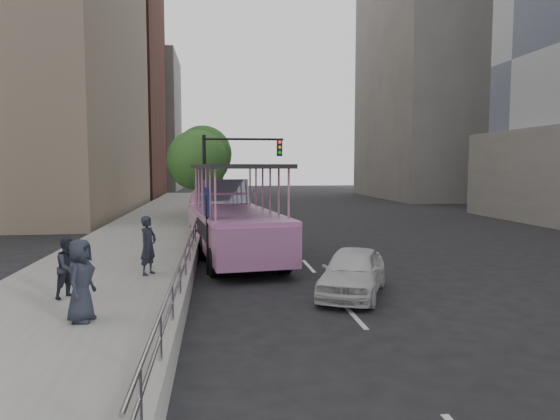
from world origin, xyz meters
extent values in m
plane|color=black|center=(0.00, 0.00, 0.00)|extent=(160.00, 160.00, 0.00)
cube|color=gray|center=(-5.75, 10.00, 0.15)|extent=(5.50, 80.00, 0.30)
cube|color=gray|center=(-3.12, 2.00, 0.48)|extent=(0.24, 30.00, 0.36)
cylinder|color=#A9AAAE|center=(-3.12, -8.00, 1.01)|extent=(0.07, 0.07, 0.70)
cylinder|color=#A9AAAE|center=(-3.12, -6.00, 1.01)|extent=(0.07, 0.07, 0.70)
cylinder|color=#A9AAAE|center=(-3.12, -4.00, 1.01)|extent=(0.07, 0.07, 0.70)
cylinder|color=#A9AAAE|center=(-3.12, -2.00, 1.01)|extent=(0.07, 0.07, 0.70)
cylinder|color=#A9AAAE|center=(-3.12, 0.00, 1.01)|extent=(0.07, 0.07, 0.70)
cylinder|color=#A9AAAE|center=(-3.12, 2.00, 1.01)|extent=(0.07, 0.07, 0.70)
cylinder|color=#A9AAAE|center=(-3.12, 4.00, 1.01)|extent=(0.07, 0.07, 0.70)
cylinder|color=#A9AAAE|center=(-3.12, 6.00, 1.01)|extent=(0.07, 0.07, 0.70)
cylinder|color=#A9AAAE|center=(-3.12, 8.00, 1.01)|extent=(0.07, 0.07, 0.70)
cylinder|color=#A9AAAE|center=(-3.12, 10.00, 1.01)|extent=(0.07, 0.07, 0.70)
cylinder|color=#A9AAAE|center=(-3.12, 12.00, 1.01)|extent=(0.07, 0.07, 0.70)
cylinder|color=#A9AAAE|center=(-3.12, 2.00, 1.01)|extent=(0.06, 22.00, 0.06)
cylinder|color=#A9AAAE|center=(-3.12, 2.00, 1.34)|extent=(0.06, 22.00, 0.06)
cylinder|color=black|center=(-2.33, 2.69, 0.48)|extent=(0.50, 0.99, 0.95)
cylinder|color=black|center=(-0.02, 3.00, 0.48)|extent=(0.50, 0.99, 0.95)
cylinder|color=black|center=(-2.73, 5.63, 0.48)|extent=(0.50, 0.99, 0.95)
cylinder|color=black|center=(-0.42, 5.95, 0.48)|extent=(0.50, 0.99, 0.95)
cylinder|color=black|center=(-3.12, 8.58, 0.48)|extent=(0.50, 0.99, 0.95)
cylinder|color=black|center=(-0.81, 8.89, 0.48)|extent=(0.50, 0.99, 0.95)
cube|color=#C57CAA|center=(-1.60, 6.00, 1.09)|extent=(3.79, 8.97, 1.32)
cube|color=#C57CAA|center=(-2.28, 11.04, 1.35)|extent=(2.87, 2.58, 1.66)
cylinder|color=#C57CAA|center=(-2.40, 11.93, 1.67)|extent=(2.57, 1.07, 2.49)
cube|color=#AF66A1|center=(-1.00, 1.54, 1.09)|extent=(2.68, 0.72, 1.32)
cube|color=#AF66A1|center=(-1.60, 6.00, 1.81)|extent=(3.96, 9.30, 0.13)
cube|color=#27272A|center=(-1.54, 5.58, 3.59)|extent=(3.72, 7.31, 0.15)
cube|color=gray|center=(-2.03, 9.20, 2.46)|extent=(2.44, 0.54, 1.11)
cube|color=#C57CAA|center=(-2.10, 9.68, 2.14)|extent=(2.45, 1.36, 0.53)
imported|color=silver|center=(1.50, -0.10, 0.66)|extent=(3.02, 4.18, 1.32)
imported|color=#212531|center=(-4.34, 1.89, 1.20)|extent=(0.69, 0.78, 1.79)
imported|color=#212531|center=(-5.96, -0.60, 1.07)|extent=(0.90, 0.95, 1.54)
imported|color=#212531|center=(-5.13, -2.67, 1.19)|extent=(0.72, 0.96, 1.77)
cylinder|color=black|center=(-2.59, 3.00, 1.32)|extent=(0.08, 0.08, 2.63)
cube|color=#0B1650|center=(-2.59, 3.00, 2.42)|extent=(0.18, 0.64, 0.95)
cube|color=silver|center=(-2.56, 3.00, 2.42)|extent=(0.11, 0.41, 0.58)
cylinder|color=black|center=(-2.90, 12.50, 2.60)|extent=(0.18, 0.18, 5.20)
cylinder|color=black|center=(-0.90, 12.50, 5.00)|extent=(4.20, 0.12, 0.12)
cube|color=black|center=(1.00, 12.50, 4.55)|extent=(0.28, 0.22, 0.85)
sphere|color=red|center=(1.00, 12.37, 4.85)|extent=(0.16, 0.16, 0.16)
cylinder|color=#312416|center=(-3.40, 16.00, 1.54)|extent=(0.22, 0.22, 3.08)
sphere|color=#2A6026|center=(-3.40, 16.00, 3.96)|extent=(3.52, 3.52, 3.52)
sphere|color=#2A6026|center=(-3.00, 15.70, 3.41)|extent=(2.42, 2.42, 2.42)
cylinder|color=#312416|center=(-3.20, 22.00, 1.74)|extent=(0.22, 0.22, 3.47)
sphere|color=#2A6026|center=(-3.20, 22.00, 4.46)|extent=(3.97, 3.97, 3.97)
sphere|color=#2A6026|center=(-2.80, 21.70, 3.84)|extent=(2.73, 2.73, 2.73)
cube|color=brown|center=(-18.00, 48.00, 13.00)|extent=(18.00, 16.00, 26.00)
cube|color=gray|center=(26.00, 42.00, 16.00)|extent=(20.00, 20.00, 32.00)
cube|color=gray|center=(-16.00, 64.00, 10.00)|extent=(16.00, 14.00, 20.00)
camera|label=1|loc=(-2.23, -13.49, 3.59)|focal=32.00mm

